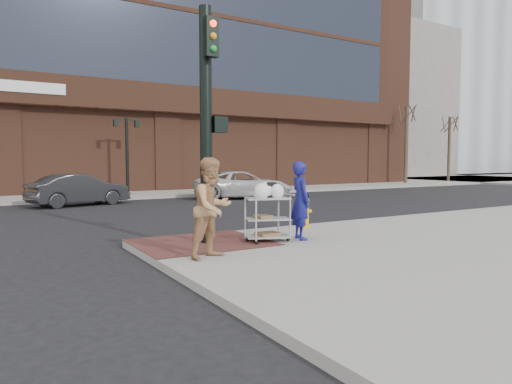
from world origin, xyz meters
TOP-DOWN VIEW (x-y plane):
  - ground at (0.00, 0.00)m, footprint 220.00×220.00m
  - sidewalk_far at (12.50, 32.00)m, footprint 65.00×36.00m
  - brick_curb_ramp at (-0.60, 0.90)m, footprint 2.80×2.40m
  - bank_building at (5.00, 31.00)m, footprint 42.00×26.00m
  - filler_block at (40.00, 38.00)m, footprint 14.00×20.00m
  - bare_tree_a at (24.00, 16.50)m, footprint 1.80×1.80m
  - bare_tree_b at (30.00, 17.00)m, footprint 1.80×1.80m
  - lamp_post at (2.00, 16.00)m, footprint 1.32×0.22m
  - traffic_signal_pole at (-0.48, 0.77)m, footprint 0.61×0.51m
  - woman_blue at (1.50, 0.11)m, footprint 0.57×0.72m
  - pedestrian_tan at (-1.04, -0.61)m, footprint 1.07×0.95m
  - sedan_dark at (-1.06, 12.41)m, footprint 4.34×2.50m
  - minivan_white at (6.76, 12.01)m, footprint 5.44×3.64m
  - utility_cart at (0.72, 0.26)m, footprint 1.06×0.82m
  - fire_hydrant at (2.69, 1.49)m, footprint 0.38×0.27m

SIDE VIEW (x-z plane):
  - ground at x=0.00m, z-range 0.00..0.00m
  - sidewalk_far at x=12.50m, z-range 0.00..0.15m
  - brick_curb_ramp at x=-0.60m, z-range 0.15..0.16m
  - fire_hydrant at x=2.69m, z-range 0.16..0.97m
  - sedan_dark at x=-1.06m, z-range 0.00..1.35m
  - minivan_white at x=6.76m, z-range 0.00..1.39m
  - utility_cart at x=0.72m, z-range 0.09..1.39m
  - woman_blue at x=1.50m, z-range 0.15..1.91m
  - pedestrian_tan at x=-1.04m, z-range 0.15..1.99m
  - lamp_post at x=2.00m, z-range 0.62..4.62m
  - traffic_signal_pole at x=-0.48m, z-range 0.33..5.33m
  - bare_tree_b at x=30.00m, z-range 2.44..9.14m
  - bare_tree_a at x=24.00m, z-range 2.67..9.87m
  - filler_block at x=40.00m, z-range 0.00..18.00m
  - bank_building at x=5.00m, z-range 0.15..28.15m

